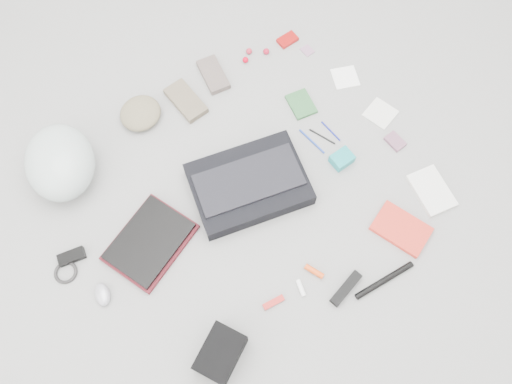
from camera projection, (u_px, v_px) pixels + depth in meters
ground_plane at (256, 197)px, 2.07m from camera, size 4.00×4.00×0.00m
messenger_bag at (249, 184)px, 2.05m from camera, size 0.54×0.46×0.08m
bag_flap at (249, 180)px, 2.01m from camera, size 0.47×0.32×0.01m
laptop_sleeve at (150, 242)px, 1.98m from camera, size 0.39×0.33×0.02m
laptop at (149, 241)px, 1.96m from camera, size 0.36×0.31×0.02m
bike_helmet at (60, 162)px, 2.01m from camera, size 0.39×0.43×0.21m
beanie at (140, 113)px, 2.18m from camera, size 0.23×0.23×0.06m
mitten_left at (186, 101)px, 2.23m from camera, size 0.11×0.21×0.03m
mitten_right at (213, 75)px, 2.28m from camera, size 0.14×0.20×0.03m
power_brick at (72, 257)px, 1.96m from camera, size 0.11×0.07×0.03m
cable_coil at (66, 272)px, 1.94m from camera, size 0.11×0.11×0.01m
mouse at (102, 294)px, 1.90m from camera, size 0.08×0.11×0.04m
camera_bag at (221, 354)px, 1.77m from camera, size 0.22×0.19×0.12m
multitool at (274, 302)px, 1.90m from camera, size 0.09×0.04×0.01m
toiletry_tube_white at (301, 288)px, 1.91m from camera, size 0.04×0.07×0.02m
toiletry_tube_orange at (314, 271)px, 1.94m from camera, size 0.05×0.08×0.02m
u_lock at (346, 288)px, 1.91m from camera, size 0.16×0.06×0.03m
bike_pump at (384, 280)px, 1.92m from camera, size 0.26×0.07×0.02m
book_red at (401, 229)px, 2.00m from camera, size 0.20×0.25×0.02m
book_white at (431, 191)px, 2.07m from camera, size 0.18×0.23×0.02m
notepad at (301, 104)px, 2.23m from camera, size 0.13×0.16×0.02m
pen_blue at (312, 141)px, 2.16m from camera, size 0.02×0.15×0.01m
pen_black at (322, 137)px, 2.17m from camera, size 0.05×0.13×0.01m
pen_navy at (331, 131)px, 2.18m from camera, size 0.01×0.12×0.01m
accordion_wallet at (342, 159)px, 2.11m from camera, size 0.09×0.08×0.04m
card_deck at (395, 141)px, 2.16m from camera, size 0.06×0.09×0.02m
napkin_top at (345, 77)px, 2.29m from camera, size 0.15×0.15×0.01m
napkin_bottom at (380, 113)px, 2.22m from camera, size 0.14×0.14×0.01m
lollipop_a at (245, 60)px, 2.32m from camera, size 0.03×0.03×0.03m
lollipop_b at (249, 51)px, 2.33m from camera, size 0.03×0.03×0.03m
lollipop_c at (266, 51)px, 2.33m from camera, size 0.03×0.03×0.03m
altoids_tin at (287, 40)px, 2.37m from camera, size 0.09×0.06×0.02m
stamp_sheet at (307, 50)px, 2.35m from camera, size 0.05×0.06×0.00m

